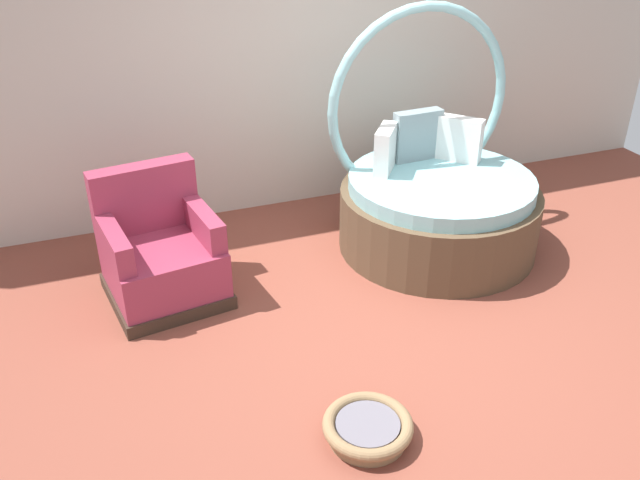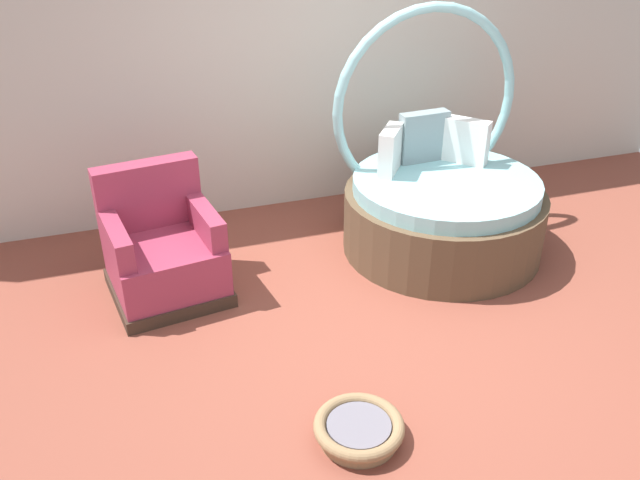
{
  "view_description": "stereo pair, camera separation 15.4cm",
  "coord_description": "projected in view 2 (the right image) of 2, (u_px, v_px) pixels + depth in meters",
  "views": [
    {
      "loc": [
        -1.76,
        -3.43,
        2.8
      ],
      "look_at": [
        -0.36,
        0.34,
        0.55
      ],
      "focal_mm": 37.5,
      "sensor_mm": 36.0,
      "label": 1
    },
    {
      "loc": [
        -1.62,
        -3.48,
        2.8
      ],
      "look_at": [
        -0.36,
        0.34,
        0.55
      ],
      "focal_mm": 37.5,
      "sensor_mm": 36.0,
      "label": 2
    }
  ],
  "objects": [
    {
      "name": "ground_plane",
      "position": [
        383.0,
        324.0,
        4.7
      ],
      "size": [
        8.0,
        8.0,
        0.02
      ],
      "primitive_type": "cube",
      "color": "brown"
    },
    {
      "name": "back_wall",
      "position": [
        293.0,
        34.0,
        5.71
      ],
      "size": [
        8.0,
        0.12,
        3.1
      ],
      "primitive_type": "cube",
      "color": "beige",
      "rests_on": "ground_plane"
    },
    {
      "name": "round_daybed",
      "position": [
        441.0,
        201.0,
        5.47
      ],
      "size": [
        1.63,
        1.63,
        1.91
      ],
      "color": "brown",
      "rests_on": "ground_plane"
    },
    {
      "name": "red_armchair",
      "position": [
        163.0,
        252.0,
        4.9
      ],
      "size": [
        0.91,
        0.91,
        0.94
      ],
      "color": "#38281E",
      "rests_on": "ground_plane"
    },
    {
      "name": "pet_basket",
      "position": [
        359.0,
        429.0,
        3.71
      ],
      "size": [
        0.51,
        0.51,
        0.13
      ],
      "color": "#8E704C",
      "rests_on": "ground_plane"
    }
  ]
}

